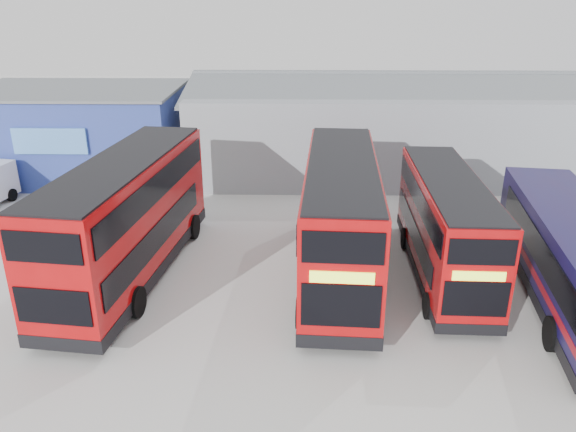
{
  "coord_description": "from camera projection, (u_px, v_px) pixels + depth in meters",
  "views": [
    {
      "loc": [
        -0.88,
        -15.01,
        10.43
      ],
      "look_at": [
        -1.21,
        5.67,
        2.1
      ],
      "focal_mm": 35.0,
      "sensor_mm": 36.0,
      "label": 1
    }
  ],
  "objects": [
    {
      "name": "maintenance_shed",
      "position": [
        438.0,
        125.0,
        35.27
      ],
      "size": [
        30.5,
        12.0,
        5.89
      ],
      "color": "gray",
      "rests_on": "ground"
    },
    {
      "name": "office_block",
      "position": [
        79.0,
        131.0,
        33.73
      ],
      "size": [
        12.3,
        8.32,
        5.12
      ],
      "color": "navy",
      "rests_on": "ground"
    },
    {
      "name": "double_decker_centre",
      "position": [
        340.0,
        221.0,
        21.28
      ],
      "size": [
        3.36,
        11.12,
        4.64
      ],
      "rotation": [
        0.0,
        0.0,
        -0.06
      ],
      "color": "#B10A0C",
      "rests_on": "ground"
    },
    {
      "name": "single_decker_blue",
      "position": [
        571.0,
        260.0,
        19.8
      ],
      "size": [
        4.4,
        12.06,
        3.2
      ],
      "rotation": [
        0.0,
        0.0,
        3.0
      ],
      "color": "#0E0D3B",
      "rests_on": "ground"
    },
    {
      "name": "ground_plane",
      "position": [
        323.0,
        344.0,
        17.8
      ],
      "size": [
        120.0,
        120.0,
        0.0
      ],
      "primitive_type": "plane",
      "color": "#B1B0AB",
      "rests_on": "ground"
    },
    {
      "name": "double_decker_left",
      "position": [
        128.0,
        221.0,
        21.22
      ],
      "size": [
        4.03,
        11.36,
        4.71
      ],
      "rotation": [
        0.0,
        0.0,
        3.02
      ],
      "color": "#B10A0C",
      "rests_on": "ground"
    },
    {
      "name": "double_decker_right",
      "position": [
        445.0,
        228.0,
        21.46
      ],
      "size": [
        2.66,
        9.49,
        3.98
      ],
      "rotation": [
        0.0,
        0.0,
        -0.04
      ],
      "color": "#B10A0C",
      "rests_on": "ground"
    }
  ]
}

